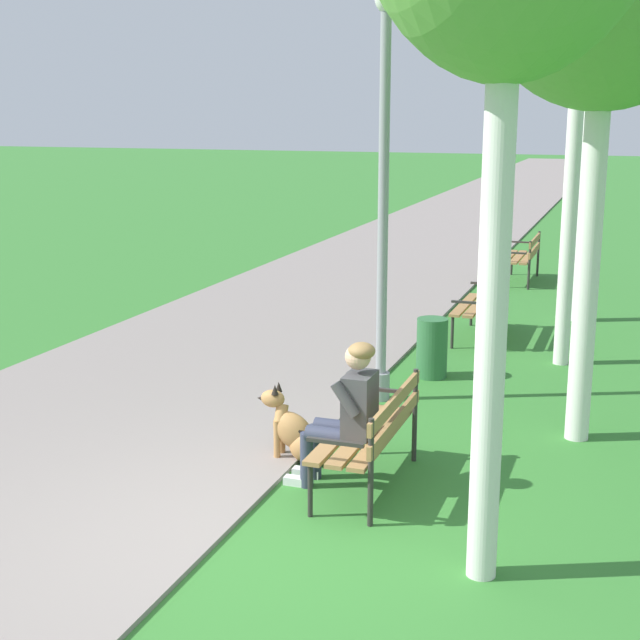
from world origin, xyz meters
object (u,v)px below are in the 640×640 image
Objects in this scene: park_bench_far at (524,254)px; person_seated_on_near_bench at (347,409)px; park_bench_near at (373,429)px; park_bench_mid at (485,302)px; dog_shepherd at (298,434)px; lamp_post_near at (383,193)px; litter_bin at (432,348)px.

park_bench_far is 9.85m from person_seated_on_near_bench.
park_bench_near is 1.00× the size of park_bench_mid.
lamp_post_near reaches higher than dog_shepherd.
park_bench_near reaches higher than dog_shepherd.
park_bench_near is at bearing 16.97° from person_seated_on_near_bench.
litter_bin is (-0.24, -6.47, -0.16)m from park_bench_far.
park_bench_near is 1.00× the size of park_bench_far.
park_bench_mid is at bearing -89.59° from park_bench_far.
park_bench_far is 7.71m from lamp_post_near.
park_bench_mid is 5.11m from dog_shepherd.
dog_shepherd is at bearing -99.06° from park_bench_mid.
park_bench_mid and park_bench_far have the same top height.
lamp_post_near is at bearing -94.32° from park_bench_far.
dog_shepherd is 1.19× the size of litter_bin.
park_bench_near reaches higher than litter_bin.
person_seated_on_near_bench is at bearing -80.94° from lamp_post_near.
dog_shepherd is at bearing -100.22° from litter_bin.
park_bench_far reaches higher than litter_bin.
person_seated_on_near_bench reaches higher than park_bench_mid.
park_bench_far is (-0.03, 4.41, 0.00)m from park_bench_mid.
park_bench_far is 6.48m from litter_bin.
person_seated_on_near_bench is 2.84m from lamp_post_near.
person_seated_on_near_bench reaches higher than dog_shepherd.
park_bench_far is at bearing 88.90° from person_seated_on_near_bench.
person_seated_on_near_bench is at bearing -92.33° from park_bench_mid.
park_bench_far is 2.14× the size of litter_bin.
litter_bin is at bearing 90.76° from person_seated_on_near_bench.
lamp_post_near is (-0.38, 2.36, 1.54)m from person_seated_on_near_bench.
dog_shepherd is at bearing -96.01° from lamp_post_near.
park_bench_far is at bearing 85.68° from lamp_post_near.
park_bench_near is at bearing -85.65° from litter_bin.
dog_shepherd is (-0.79, 0.33, -0.25)m from park_bench_near.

